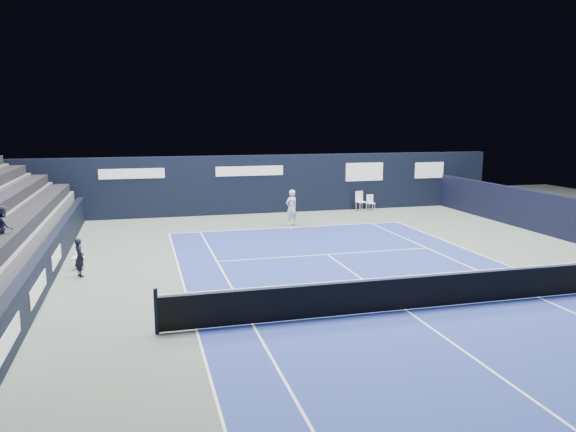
% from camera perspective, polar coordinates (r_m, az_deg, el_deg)
% --- Properties ---
extents(ground, '(48.00, 48.00, 0.00)m').
position_cam_1_polar(ground, '(17.03, 8.84, -7.29)').
color(ground, '#4F5E56').
rests_on(ground, ground).
extents(court_surface, '(10.97, 23.77, 0.01)m').
position_cam_1_polar(court_surface, '(15.31, 11.87, -9.34)').
color(court_surface, navy).
rests_on(court_surface, ground).
extents(enclosure_wall_right, '(0.30, 22.00, 1.80)m').
position_cam_1_polar(enclosure_wall_right, '(25.82, 26.98, -0.37)').
color(enclosure_wall_right, black).
rests_on(enclosure_wall_right, ground).
extents(folding_chair_back_a, '(0.39, 0.42, 0.87)m').
position_cam_1_polar(folding_chair_back_a, '(31.45, 8.35, 1.64)').
color(folding_chair_back_a, silver).
rests_on(folding_chair_back_a, ground).
extents(folding_chair_back_b, '(0.56, 0.55, 1.08)m').
position_cam_1_polar(folding_chair_back_b, '(31.16, 7.35, 1.66)').
color(folding_chair_back_b, white).
rests_on(folding_chair_back_b, ground).
extents(line_judge_chair, '(0.49, 0.48, 0.87)m').
position_cam_1_polar(line_judge_chair, '(20.14, -20.48, -3.68)').
color(line_judge_chair, white).
rests_on(line_judge_chair, ground).
extents(line_judge, '(0.46, 0.54, 1.25)m').
position_cam_1_polar(line_judge, '(19.12, -20.41, -3.97)').
color(line_judge, black).
rests_on(line_judge, ground).
extents(court_markings, '(11.03, 23.83, 0.00)m').
position_cam_1_polar(court_markings, '(15.31, 11.87, -9.32)').
color(court_markings, white).
rests_on(court_markings, court_surface).
extents(tennis_net, '(12.90, 0.10, 1.10)m').
position_cam_1_polar(tennis_net, '(15.15, 11.94, -7.53)').
color(tennis_net, black).
rests_on(tennis_net, ground).
extents(back_sponsor_wall, '(26.00, 0.63, 3.10)m').
position_cam_1_polar(back_sponsor_wall, '(30.31, -2.13, 3.29)').
color(back_sponsor_wall, black).
rests_on(back_sponsor_wall, ground).
extents(side_barrier_left, '(0.33, 22.00, 1.20)m').
position_cam_1_polar(side_barrier_left, '(19.56, -22.95, -3.91)').
color(side_barrier_left, black).
rests_on(side_barrier_left, ground).
extents(tennis_player, '(0.74, 0.92, 1.72)m').
position_cam_1_polar(tennis_player, '(26.48, 0.35, 0.84)').
color(tennis_player, silver).
rests_on(tennis_player, ground).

